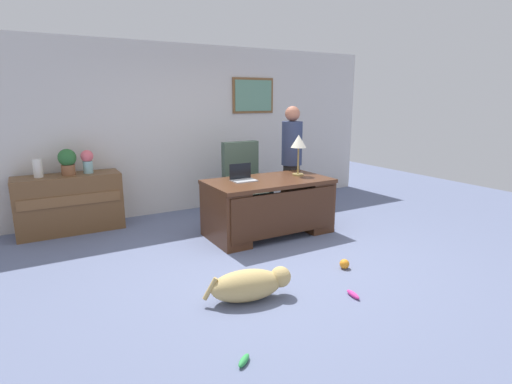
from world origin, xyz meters
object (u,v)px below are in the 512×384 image
at_px(dog_lying, 250,285).
at_px(potted_plant, 67,161).
at_px(desk, 269,205).
at_px(credenza, 70,203).
at_px(person_standing, 292,160).
at_px(vase_with_flowers, 87,160).
at_px(dog_toy_plush, 244,360).
at_px(desk_lamp, 299,144).
at_px(dog_toy_ball, 344,264).
at_px(laptop, 242,176).
at_px(dog_toy_bone, 353,294).
at_px(armchair, 245,185).
at_px(vase_empty, 38,168).

height_order(dog_lying, potted_plant, potted_plant).
bearing_deg(potted_plant, desk, -32.41).
bearing_deg(credenza, dog_lying, -67.64).
bearing_deg(dog_lying, person_standing, 47.77).
bearing_deg(vase_with_flowers, dog_toy_plush, -83.08).
bearing_deg(desk_lamp, dog_toy_ball, -105.57).
relative_size(desk, credenza, 1.22).
relative_size(laptop, dog_toy_bone, 1.74).
relative_size(dog_toy_ball, dog_toy_plush, 0.69).
relative_size(armchair, potted_plant, 3.32).
xyz_separation_m(desk, potted_plant, (-2.35, 1.49, 0.60)).
distance_m(desk, dog_toy_bone, 2.02).
distance_m(credenza, desk_lamp, 3.34).
xyz_separation_m(credenza, laptop, (2.04, -1.35, 0.42)).
height_order(armchair, vase_empty, armchair).
relative_size(desk, person_standing, 0.97).
relative_size(potted_plant, dog_toy_plush, 2.30).
height_order(credenza, dog_toy_plush, credenza).
bearing_deg(dog_toy_bone, dog_toy_plush, -165.56).
distance_m(vase_empty, dog_toy_ball, 4.16).
bearing_deg(potted_plant, credenza, -177.50).
bearing_deg(laptop, desk, -23.34).
height_order(laptop, desk_lamp, desk_lamp).
height_order(desk, dog_toy_ball, desk).
distance_m(desk, dog_toy_ball, 1.47).
height_order(person_standing, vase_empty, person_standing).
height_order(dog_lying, vase_with_flowers, vase_with_flowers).
relative_size(dog_toy_ball, dog_toy_bone, 0.59).
height_order(credenza, dog_toy_bone, credenza).
bearing_deg(desk, person_standing, 37.53).
bearing_deg(dog_toy_ball, laptop, 106.11).
xyz_separation_m(armchair, vase_empty, (-2.81, 0.62, 0.42)).
distance_m(dog_lying, dog_toy_plush, 0.94).
height_order(potted_plant, dog_toy_bone, potted_plant).
height_order(credenza, vase_empty, vase_empty).
bearing_deg(laptop, dog_lying, -115.77).
bearing_deg(armchair, credenza, 165.93).
distance_m(armchair, dog_toy_bone, 2.90).
bearing_deg(laptop, potted_plant, 146.21).
height_order(dog_lying, desk_lamp, desk_lamp).
relative_size(laptop, vase_with_flowers, 0.98).
bearing_deg(credenza, vase_empty, 179.78).
relative_size(desk, desk_lamp, 2.90).
height_order(laptop, vase_empty, vase_empty).
bearing_deg(desk_lamp, armchair, 119.17).
relative_size(person_standing, vase_with_flowers, 5.30).
distance_m(desk_lamp, potted_plant, 3.22).
xyz_separation_m(potted_plant, dog_toy_plush, (0.72, -3.81, -0.99)).
distance_m(credenza, person_standing, 3.32).
distance_m(credenza, laptop, 2.48).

